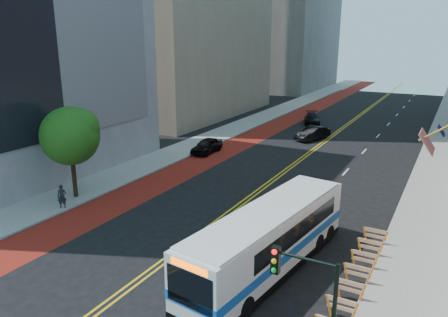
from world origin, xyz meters
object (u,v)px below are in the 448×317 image
traffic_signal (307,297)px  car_c (312,118)px  transit_bus (270,238)px  car_b (313,133)px  pedestrian (62,197)px  car_a (207,146)px  street_tree (71,134)px

traffic_signal → car_c: 47.11m
transit_bus → car_c: transit_bus is taller
traffic_signal → car_b: traffic_signal is taller
transit_bus → car_b: transit_bus is taller
traffic_signal → pedestrian: traffic_signal is taller
traffic_signal → car_c: bearing=107.1°
car_c → pedestrian: bearing=-118.3°
car_b → car_a: bearing=-104.5°
car_b → pedestrian: size_ratio=2.80×
transit_bus → car_b: bearing=110.7°
traffic_signal → car_b: 37.61m
car_b → pedestrian: bearing=-85.8°
street_tree → car_c: bearing=79.1°
car_b → car_c: 9.52m
car_b → car_c: (-2.93, 9.06, -0.06)m
street_tree → car_b: street_tree is taller
traffic_signal → pedestrian: bearing=159.3°
street_tree → traffic_signal: size_ratio=1.32×
transit_bus → car_b: 29.71m
car_c → pedestrian: size_ratio=2.93×
car_a → car_b: size_ratio=0.94×
car_a → car_b: car_b is taller
transit_bus → car_a: transit_bus is taller
pedestrian → street_tree: bearing=77.5°
street_tree → traffic_signal: street_tree is taller
car_a → car_b: 13.22m
transit_bus → car_c: 39.20m
car_b → traffic_signal: bearing=-51.4°
traffic_signal → car_a: size_ratio=1.16×
car_c → pedestrian: 37.92m
street_tree → car_c: (6.81, 35.37, -4.20)m
car_b → car_c: bearing=129.6°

